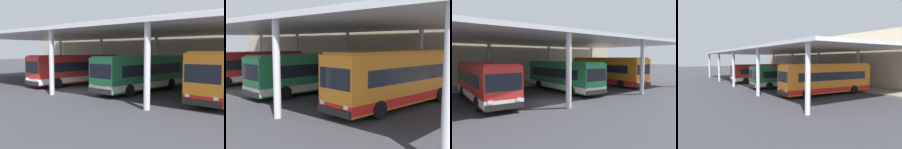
# 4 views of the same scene
# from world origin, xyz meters

# --- Properties ---
(ground_plane) EXTENTS (200.00, 200.00, 0.00)m
(ground_plane) POSITION_xyz_m (0.00, 0.00, 0.00)
(ground_plane) COLOR #333338
(platform_kerb) EXTENTS (42.00, 4.50, 0.18)m
(platform_kerb) POSITION_xyz_m (0.00, 11.75, 0.09)
(platform_kerb) COLOR gray
(platform_kerb) RESTS_ON ground
(station_building_facade) EXTENTS (48.00, 1.60, 8.08)m
(station_building_facade) POSITION_xyz_m (0.00, 15.00, 4.04)
(station_building_facade) COLOR #C1B293
(station_building_facade) RESTS_ON ground
(canopy_shelter) EXTENTS (40.00, 17.00, 5.55)m
(canopy_shelter) POSITION_xyz_m (0.00, 5.50, 5.29)
(canopy_shelter) COLOR silver
(canopy_shelter) RESTS_ON ground
(bus_nearest_bay) EXTENTS (3.34, 10.69, 3.17)m
(bus_nearest_bay) POSITION_xyz_m (-3.90, 3.66, 1.66)
(bus_nearest_bay) COLOR red
(bus_nearest_bay) RESTS_ON ground
(bus_second_bay) EXTENTS (3.05, 10.63, 3.17)m
(bus_second_bay) POSITION_xyz_m (4.44, 3.95, 1.66)
(bus_second_bay) COLOR #28844C
(bus_second_bay) RESTS_ON ground
(bench_waiting) EXTENTS (1.80, 0.45, 0.92)m
(bench_waiting) POSITION_xyz_m (2.26, 11.82, 0.66)
(bench_waiting) COLOR #4C515B
(bench_waiting) RESTS_ON platform_kerb
(trash_bin) EXTENTS (0.52, 0.52, 0.98)m
(trash_bin) POSITION_xyz_m (0.15, 11.83, 0.68)
(trash_bin) COLOR #236638
(trash_bin) RESTS_ON platform_kerb
(banner_sign) EXTENTS (0.70, 0.12, 3.20)m
(banner_sign) POSITION_xyz_m (4.75, 10.94, 1.98)
(banner_sign) COLOR #B2B2B7
(banner_sign) RESTS_ON platform_kerb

